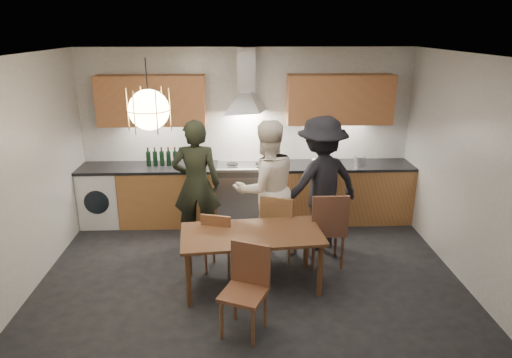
{
  "coord_description": "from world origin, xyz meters",
  "views": [
    {
      "loc": [
        -0.12,
        -4.6,
        2.88
      ],
      "look_at": [
        0.07,
        0.4,
        1.2
      ],
      "focal_mm": 32.0,
      "sensor_mm": 36.0,
      "label": 1
    }
  ],
  "objects_px": {
    "person_right": "(321,183)",
    "wine_bottles": "(162,157)",
    "dining_table": "(252,239)",
    "chair_back_left": "(219,239)",
    "chair_front": "(247,283)",
    "mixing_bowl": "(322,163)",
    "person_mid": "(266,189)",
    "person_left": "(196,184)",
    "stock_pot": "(360,161)"
  },
  "relations": [
    {
      "from": "person_right",
      "to": "wine_bottles",
      "type": "distance_m",
      "value": 2.41
    },
    {
      "from": "dining_table",
      "to": "chair_back_left",
      "type": "height_order",
      "value": "chair_back_left"
    },
    {
      "from": "chair_front",
      "to": "wine_bottles",
      "type": "bearing_deg",
      "value": 137.72
    },
    {
      "from": "chair_back_left",
      "to": "mixing_bowl",
      "type": "bearing_deg",
      "value": -117.87
    },
    {
      "from": "chair_back_left",
      "to": "person_mid",
      "type": "bearing_deg",
      "value": -122.26
    },
    {
      "from": "chair_front",
      "to": "person_left",
      "type": "distance_m",
      "value": 2.03
    },
    {
      "from": "mixing_bowl",
      "to": "wine_bottles",
      "type": "distance_m",
      "value": 2.41
    },
    {
      "from": "person_left",
      "to": "person_right",
      "type": "xyz_separation_m",
      "value": [
        1.66,
        -0.09,
        0.02
      ]
    },
    {
      "from": "dining_table",
      "to": "chair_front",
      "type": "xyz_separation_m",
      "value": [
        -0.07,
        -0.79,
        -0.08
      ]
    },
    {
      "from": "chair_front",
      "to": "wine_bottles",
      "type": "relative_size",
      "value": 1.92
    },
    {
      "from": "person_left",
      "to": "dining_table",
      "type": "bearing_deg",
      "value": 123.71
    },
    {
      "from": "mixing_bowl",
      "to": "dining_table",
      "type": "bearing_deg",
      "value": -121.36
    },
    {
      "from": "chair_front",
      "to": "person_right",
      "type": "height_order",
      "value": "person_right"
    },
    {
      "from": "person_right",
      "to": "stock_pot",
      "type": "xyz_separation_m",
      "value": [
        0.74,
        0.85,
        0.06
      ]
    },
    {
      "from": "stock_pot",
      "to": "mixing_bowl",
      "type": "bearing_deg",
      "value": -178.48
    },
    {
      "from": "chair_front",
      "to": "chair_back_left",
      "type": "bearing_deg",
      "value": 129.78
    },
    {
      "from": "mixing_bowl",
      "to": "stock_pot",
      "type": "distance_m",
      "value": 0.57
    },
    {
      "from": "person_left",
      "to": "person_right",
      "type": "height_order",
      "value": "person_right"
    },
    {
      "from": "person_mid",
      "to": "wine_bottles",
      "type": "xyz_separation_m",
      "value": [
        -1.49,
        1.09,
        0.14
      ]
    },
    {
      "from": "chair_back_left",
      "to": "mixing_bowl",
      "type": "height_order",
      "value": "mixing_bowl"
    },
    {
      "from": "chair_back_left",
      "to": "dining_table",
      "type": "bearing_deg",
      "value": 159.37
    },
    {
      "from": "person_right",
      "to": "stock_pot",
      "type": "height_order",
      "value": "person_right"
    },
    {
      "from": "person_mid",
      "to": "mixing_bowl",
      "type": "xyz_separation_m",
      "value": [
        0.91,
        1.02,
        0.04
      ]
    },
    {
      "from": "chair_back_left",
      "to": "stock_pot",
      "type": "bearing_deg",
      "value": -126.63
    },
    {
      "from": "stock_pot",
      "to": "wine_bottles",
      "type": "distance_m",
      "value": 2.97
    },
    {
      "from": "dining_table",
      "to": "mixing_bowl",
      "type": "xyz_separation_m",
      "value": [
        1.12,
        1.84,
        0.35
      ]
    },
    {
      "from": "chair_back_left",
      "to": "stock_pot",
      "type": "height_order",
      "value": "stock_pot"
    },
    {
      "from": "dining_table",
      "to": "chair_front",
      "type": "distance_m",
      "value": 0.8
    },
    {
      "from": "chair_front",
      "to": "person_mid",
      "type": "xyz_separation_m",
      "value": [
        0.28,
        1.62,
        0.38
      ]
    },
    {
      "from": "dining_table",
      "to": "stock_pot",
      "type": "bearing_deg",
      "value": 41.95
    },
    {
      "from": "chair_back_left",
      "to": "person_right",
      "type": "height_order",
      "value": "person_right"
    },
    {
      "from": "chair_front",
      "to": "wine_bottles",
      "type": "distance_m",
      "value": 3.01
    },
    {
      "from": "person_left",
      "to": "person_mid",
      "type": "xyz_separation_m",
      "value": [
        0.92,
        -0.28,
        0.02
      ]
    },
    {
      "from": "mixing_bowl",
      "to": "wine_bottles",
      "type": "relative_size",
      "value": 0.66
    },
    {
      "from": "chair_back_left",
      "to": "chair_front",
      "type": "xyz_separation_m",
      "value": [
        0.32,
        -1.09,
        0.05
      ]
    },
    {
      "from": "stock_pot",
      "to": "chair_front",
      "type": "bearing_deg",
      "value": -123.63
    },
    {
      "from": "chair_front",
      "to": "person_right",
      "type": "xyz_separation_m",
      "value": [
        1.02,
        1.8,
        0.39
      ]
    },
    {
      "from": "person_mid",
      "to": "wine_bottles",
      "type": "relative_size",
      "value": 3.86
    },
    {
      "from": "person_mid",
      "to": "wine_bottles",
      "type": "bearing_deg",
      "value": -55.51
    },
    {
      "from": "wine_bottles",
      "to": "person_mid",
      "type": "bearing_deg",
      "value": -36.05
    },
    {
      "from": "dining_table",
      "to": "person_left",
      "type": "bearing_deg",
      "value": 117.11
    },
    {
      "from": "wine_bottles",
      "to": "person_left",
      "type": "bearing_deg",
      "value": -54.64
    },
    {
      "from": "person_left",
      "to": "person_mid",
      "type": "bearing_deg",
      "value": 164.07
    },
    {
      "from": "person_mid",
      "to": "chair_back_left",
      "type": "bearing_deg",
      "value": 21.78
    },
    {
      "from": "person_right",
      "to": "mixing_bowl",
      "type": "xyz_separation_m",
      "value": [
        0.17,
        0.83,
        0.04
      ]
    },
    {
      "from": "mixing_bowl",
      "to": "person_right",
      "type": "bearing_deg",
      "value": -101.7
    },
    {
      "from": "chair_front",
      "to": "dining_table",
      "type": "bearing_deg",
      "value": 108.33
    },
    {
      "from": "mixing_bowl",
      "to": "wine_bottles",
      "type": "height_order",
      "value": "wine_bottles"
    },
    {
      "from": "person_right",
      "to": "stock_pot",
      "type": "bearing_deg",
      "value": -154.36
    },
    {
      "from": "person_left",
      "to": "mixing_bowl",
      "type": "xyz_separation_m",
      "value": [
        1.83,
        0.74,
        0.06
      ]
    }
  ]
}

